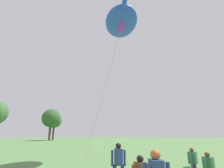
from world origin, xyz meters
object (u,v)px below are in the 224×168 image
person_photographer (118,162)px  tree_oak_right (51,118)px  tree_shrub_far (54,120)px  person_tall_center (193,161)px  big_show_kite (121,22)px

person_photographer → tree_oak_right: 66.08m
tree_oak_right → tree_shrub_far: 6.06m
person_tall_center → tree_oak_right: size_ratio=0.12×
big_show_kite → tree_oak_right: (21.96, 55.87, -3.67)m
big_show_kite → tree_oak_right: bearing=21.6°
person_tall_center → tree_shrub_far: tree_shrub_far is taller
big_show_kite → tree_shrub_far: big_show_kite is taller
person_photographer → person_tall_center: (3.31, -1.60, -0.15)m
big_show_kite → tree_oak_right: 60.14m
tree_oak_right → tree_shrub_far: (3.86, 4.65, -0.38)m
person_tall_center → tree_shrub_far: (27.44, 66.17, 7.07)m
person_photographer → tree_shrub_far: tree_shrub_far is taller
big_show_kite → person_tall_center: bearing=-153.1°
tree_oak_right → tree_shrub_far: bearing=50.4°
tree_oak_right → person_photographer: bearing=-114.2°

